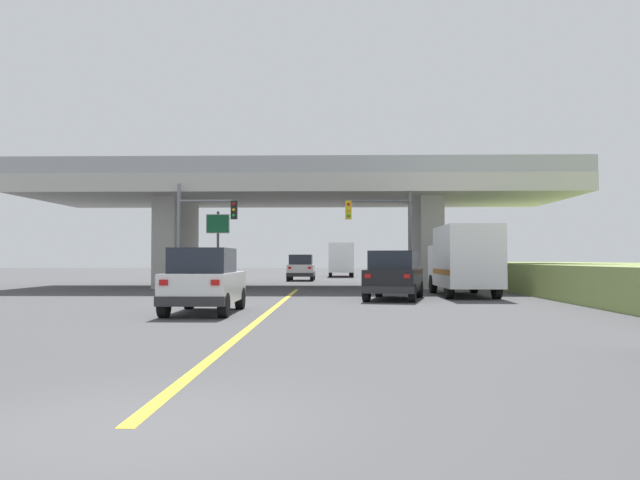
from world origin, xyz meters
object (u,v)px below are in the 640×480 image
Objects in this scene: sedan_oncoming at (301,268)px; suv_lead at (204,281)px; highway_sign at (218,233)px; semi_truck_distant at (341,259)px; box_truck at (464,260)px; traffic_signal_nearside at (387,225)px; traffic_signal_farside at (198,225)px; suv_crossing at (394,275)px.

suv_lead is at bearing -92.74° from sedan_oncoming.
highway_sign reaches higher than semi_truck_distant.
box_truck is 1.48× the size of highway_sign.
traffic_signal_nearside is (-3.09, 4.24, 1.83)m from box_truck.
suv_lead is 0.66× the size of box_truck.
semi_truck_distant is (-2.17, 27.34, -1.81)m from traffic_signal_nearside.
traffic_signal_nearside is (5.38, -16.20, 2.46)m from sedan_oncoming.
semi_truck_distant is (3.21, 11.14, 0.65)m from sedan_oncoming.
traffic_signal_farside is at bearing -98.47° from highway_sign.
box_truck is 1.16× the size of traffic_signal_farside.
traffic_signal_farside reaches higher than box_truck.
traffic_signal_nearside is 27.48m from semi_truck_distant.
highway_sign is at bearing 165.12° from traffic_signal_nearside.
suv_lead is 0.93× the size of sedan_oncoming.
highway_sign is at bearing 151.61° from box_truck.
suv_lead is 16.25m from highway_sign.
suv_lead is at bearing -76.82° from traffic_signal_farside.
semi_truck_distant is (-5.26, 31.58, 0.02)m from box_truck.
highway_sign reaches higher than box_truck.
box_truck is at bearing -53.95° from traffic_signal_nearside.
suv_crossing is 4.23m from box_truck.
suv_lead is 29.64m from sedan_oncoming.
traffic_signal_nearside reaches higher than suv_crossing.
highway_sign reaches higher than sedan_oncoming.
traffic_signal_nearside is 1.25× the size of highway_sign.
traffic_signal_nearside is at bearing -85.46° from semi_truck_distant.
semi_truck_distant is at bearing 83.52° from suv_lead.
suv_crossing is 11.62m from traffic_signal_farside.
traffic_signal_farside is 1.28× the size of highway_sign.
traffic_signal_nearside is at bearing 99.96° from suv_crossing.
semi_truck_distant is at bearing 105.64° from suv_crossing.
traffic_signal_farside reaches higher than sedan_oncoming.
box_truck is at bearing -28.39° from highway_sign.
highway_sign is (-2.57, 15.90, 2.14)m from suv_lead.
traffic_signal_nearside is 9.83m from traffic_signal_farside.
traffic_signal_nearside is 0.98× the size of traffic_signal_farside.
traffic_signal_farside is (-9.52, 6.19, 2.45)m from suv_crossing.
traffic_signal_nearside reaches higher than semi_truck_distant.
sedan_oncoming is 11.61m from semi_truck_distant.
box_truck is 1.42× the size of sedan_oncoming.
traffic_signal_farside is at bearing 163.89° from box_truck.
box_truck is at bearing 48.49° from suv_crossing.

